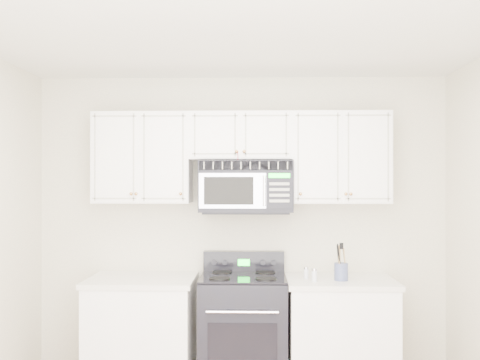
{
  "coord_description": "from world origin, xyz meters",
  "views": [
    {
      "loc": [
        0.12,
        -2.87,
        1.7
      ],
      "look_at": [
        0.0,
        1.3,
        1.71
      ],
      "focal_mm": 40.0,
      "sensor_mm": 36.0,
      "label": 1
    }
  ],
  "objects": [
    {
      "name": "upper_cabinets",
      "position": [
        -0.0,
        1.58,
        1.93
      ],
      "size": [
        2.44,
        0.37,
        0.75
      ],
      "color": "white",
      "rests_on": "ground"
    },
    {
      "name": "range",
      "position": [
        0.02,
        1.46,
        0.48
      ],
      "size": [
        0.69,
        0.63,
        1.1
      ],
      "color": "black",
      "rests_on": "ground"
    },
    {
      "name": "base_cabinet_left",
      "position": [
        -0.8,
        1.44,
        0.43
      ],
      "size": [
        0.86,
        0.65,
        0.92
      ],
      "color": "white",
      "rests_on": "ground"
    },
    {
      "name": "shaker_pepper",
      "position": [
        0.58,
        1.3,
        0.97
      ],
      "size": [
        0.04,
        0.04,
        0.1
      ],
      "color": "silver",
      "rests_on": "base_cabinet_right"
    },
    {
      "name": "room",
      "position": [
        0.0,
        0.0,
        1.3
      ],
      "size": [
        3.51,
        3.51,
        2.61
      ],
      "color": "brown",
      "rests_on": "ground"
    },
    {
      "name": "base_cabinet_right",
      "position": [
        0.8,
        1.44,
        0.43
      ],
      "size": [
        0.86,
        0.65,
        0.92
      ],
      "color": "white",
      "rests_on": "ground"
    },
    {
      "name": "shaker_salt",
      "position": [
        0.53,
        1.42,
        0.97
      ],
      "size": [
        0.04,
        0.04,
        0.09
      ],
      "color": "silver",
      "rests_on": "base_cabinet_right"
    },
    {
      "name": "utensil_crock",
      "position": [
        0.8,
        1.36,
        1.0
      ],
      "size": [
        0.11,
        0.11,
        0.29
      ],
      "color": "#464E6F",
      "rests_on": "base_cabinet_right"
    },
    {
      "name": "microwave",
      "position": [
        0.04,
        1.55,
        1.66
      ],
      "size": [
        0.76,
        0.43,
        0.42
      ],
      "color": "black",
      "rests_on": "ground"
    }
  ]
}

